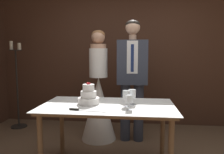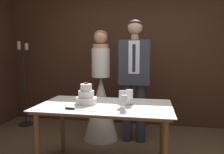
# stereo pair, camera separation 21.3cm
# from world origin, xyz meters

# --- Properties ---
(wall_back) EXTENTS (5.28, 0.12, 2.80)m
(wall_back) POSITION_xyz_m (0.00, 2.03, 1.40)
(wall_back) COLOR #472B1E
(wall_back) RESTS_ON ground_plane
(cake_table) EXTENTS (1.49, 0.84, 0.77)m
(cake_table) POSITION_xyz_m (-0.24, 0.24, 0.68)
(cake_table) COLOR brown
(cake_table) RESTS_ON ground_plane
(tiered_cake) EXTENTS (0.25, 0.25, 0.25)m
(tiered_cake) POSITION_xyz_m (-0.46, 0.26, 0.85)
(tiered_cake) COLOR white
(tiered_cake) RESTS_ON cake_table
(cake_knife) EXTENTS (0.39, 0.07, 0.02)m
(cake_knife) POSITION_xyz_m (-0.48, -0.04, 0.77)
(cake_knife) COLOR silver
(cake_knife) RESTS_ON cake_table
(wine_glass_near) EXTENTS (0.08, 0.08, 0.18)m
(wine_glass_near) POSITION_xyz_m (-0.03, 0.18, 0.89)
(wine_glass_near) COLOR silver
(wine_glass_near) RESTS_ON cake_table
(wine_glass_middle) EXTENTS (0.08, 0.08, 0.17)m
(wine_glass_middle) POSITION_xyz_m (0.03, 0.28, 0.88)
(wine_glass_middle) COLOR silver
(wine_glass_middle) RESTS_ON cake_table
(wine_glass_far) EXTENTS (0.07, 0.07, 0.16)m
(wine_glass_far) POSITION_xyz_m (0.01, 0.04, 0.88)
(wine_glass_far) COLOR silver
(wine_glass_far) RESTS_ON cake_table
(bride) EXTENTS (0.54, 0.54, 1.69)m
(bride) POSITION_xyz_m (-0.50, 1.14, 0.62)
(bride) COLOR white
(bride) RESTS_ON ground_plane
(groom) EXTENTS (0.45, 0.25, 1.83)m
(groom) POSITION_xyz_m (0.02, 1.14, 1.05)
(groom) COLOR #333847
(groom) RESTS_ON ground_plane
(candle_stand) EXTENTS (0.28, 0.28, 1.56)m
(candle_stand) POSITION_xyz_m (-2.05, 1.52, 0.72)
(candle_stand) COLOR black
(candle_stand) RESTS_ON ground_plane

